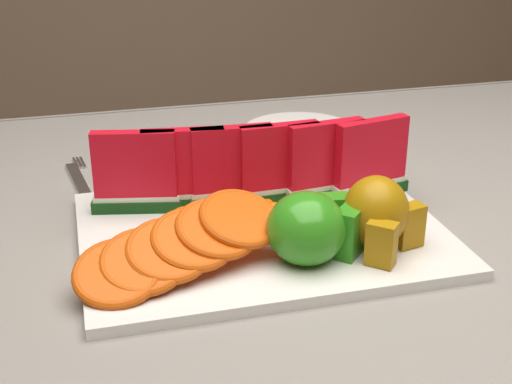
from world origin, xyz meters
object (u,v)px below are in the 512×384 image
(pear_cluster, at_px, (378,214))
(side_plate, at_px, (300,132))
(fork, at_px, (81,184))
(apple_cluster, at_px, (312,228))
(platter, at_px, (262,233))

(pear_cluster, xyz_separation_m, side_plate, (0.04, 0.39, -0.05))
(side_plate, distance_m, fork, 0.36)
(apple_cluster, distance_m, side_plate, 0.41)
(apple_cluster, xyz_separation_m, pear_cluster, (0.07, 0.00, 0.01))
(platter, relative_size, pear_cluster, 3.91)
(platter, xyz_separation_m, side_plate, (0.15, 0.32, -0.00))
(apple_cluster, bearing_deg, pear_cluster, 1.70)
(apple_cluster, relative_size, side_plate, 0.60)
(platter, relative_size, apple_cluster, 3.37)
(platter, xyz_separation_m, apple_cluster, (0.03, -0.07, 0.04))
(pear_cluster, bearing_deg, fork, 137.21)
(platter, height_order, apple_cluster, apple_cluster)
(apple_cluster, bearing_deg, side_plate, 73.47)
(apple_cluster, height_order, fork, apple_cluster)
(side_plate, relative_size, fork, 1.02)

